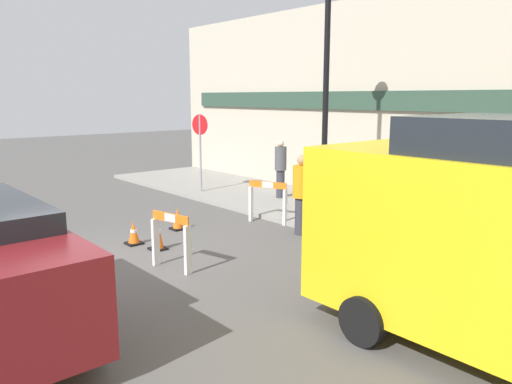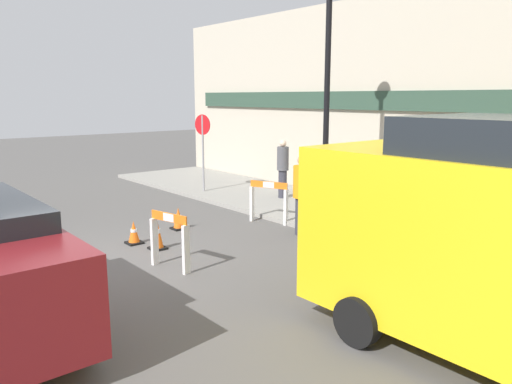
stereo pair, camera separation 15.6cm
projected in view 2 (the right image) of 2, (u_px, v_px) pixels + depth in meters
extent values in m
plane|color=#565451|center=(96.00, 268.00, 8.57)|extent=(60.00, 60.00, 0.00)
cube|color=gray|center=(336.00, 213.00, 12.45)|extent=(18.00, 3.37, 0.10)
cube|color=#BCB29E|center=(384.00, 103.00, 13.05)|extent=(18.00, 0.12, 5.50)
cube|color=#2D4738|center=(382.00, 101.00, 12.97)|extent=(16.20, 0.10, 0.50)
cylinder|color=black|center=(324.00, 213.00, 11.64)|extent=(0.29, 0.29, 0.24)
cylinder|color=black|center=(326.00, 112.00, 11.20)|extent=(0.13, 0.13, 4.91)
cylinder|color=gray|center=(203.00, 154.00, 14.85)|extent=(0.06, 0.06, 2.26)
cylinder|color=red|center=(203.00, 125.00, 14.69)|extent=(0.59, 0.15, 0.60)
cube|color=white|center=(286.00, 207.00, 11.37)|extent=(0.11, 0.14, 0.83)
cube|color=white|center=(252.00, 204.00, 11.78)|extent=(0.11, 0.14, 0.83)
cube|color=orange|center=(269.00, 185.00, 11.48)|extent=(0.87, 0.38, 0.15)
cube|color=white|center=(269.00, 185.00, 11.48)|extent=(0.27, 0.14, 0.14)
cube|color=white|center=(155.00, 241.00, 8.70)|extent=(0.09, 0.14, 0.83)
cube|color=white|center=(186.00, 250.00, 8.23)|extent=(0.09, 0.14, 0.83)
cube|color=orange|center=(169.00, 217.00, 8.38)|extent=(0.82, 0.21, 0.15)
cube|color=white|center=(169.00, 217.00, 8.38)|extent=(0.25, 0.08, 0.14)
cube|color=black|center=(342.00, 254.00, 9.27)|extent=(0.30, 0.30, 0.04)
cone|color=orange|center=(342.00, 239.00, 9.22)|extent=(0.22, 0.22, 0.54)
cylinder|color=white|center=(342.00, 238.00, 9.21)|extent=(0.13, 0.13, 0.08)
cube|color=black|center=(158.00, 248.00, 9.65)|extent=(0.30, 0.30, 0.04)
cone|color=orange|center=(157.00, 232.00, 9.59)|extent=(0.22, 0.23, 0.59)
cylinder|color=white|center=(157.00, 231.00, 9.58)|extent=(0.13, 0.13, 0.08)
cube|color=black|center=(179.00, 228.00, 11.11)|extent=(0.30, 0.30, 0.04)
cone|color=orange|center=(178.00, 218.00, 11.06)|extent=(0.23, 0.22, 0.45)
cylinder|color=white|center=(178.00, 217.00, 11.06)|extent=(0.13, 0.13, 0.06)
cube|color=black|center=(325.00, 241.00, 10.11)|extent=(0.30, 0.30, 0.04)
cone|color=orange|center=(325.00, 224.00, 10.05)|extent=(0.23, 0.22, 0.67)
cylinder|color=white|center=(325.00, 223.00, 10.04)|extent=(0.13, 0.13, 0.09)
cube|color=black|center=(134.00, 243.00, 10.01)|extent=(0.30, 0.30, 0.04)
cone|color=orange|center=(134.00, 231.00, 9.97)|extent=(0.23, 0.23, 0.42)
cylinder|color=white|center=(134.00, 230.00, 9.96)|extent=(0.13, 0.13, 0.06)
cylinder|color=#33333D|center=(302.00, 216.00, 10.61)|extent=(0.34, 0.34, 0.81)
cylinder|color=orange|center=(303.00, 182.00, 10.47)|extent=(0.47, 0.47, 0.67)
sphere|color=tan|center=(303.00, 160.00, 10.39)|extent=(0.27, 0.27, 0.23)
cylinder|color=#33333D|center=(283.00, 184.00, 13.98)|extent=(0.30, 0.30, 0.78)
cylinder|color=#4C4C51|center=(283.00, 159.00, 13.85)|extent=(0.42, 0.42, 0.65)
sphere|color=beige|center=(283.00, 143.00, 13.77)|extent=(0.25, 0.25, 0.19)
cylinder|color=black|center=(80.00, 328.00, 5.71)|extent=(0.60, 0.18, 0.60)
cylinder|color=black|center=(13.00, 265.00, 7.86)|extent=(0.60, 0.18, 0.60)
cylinder|color=black|center=(448.00, 281.00, 7.15)|extent=(0.60, 0.18, 0.60)
cylinder|color=black|center=(357.00, 322.00, 5.87)|extent=(0.60, 0.18, 0.60)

